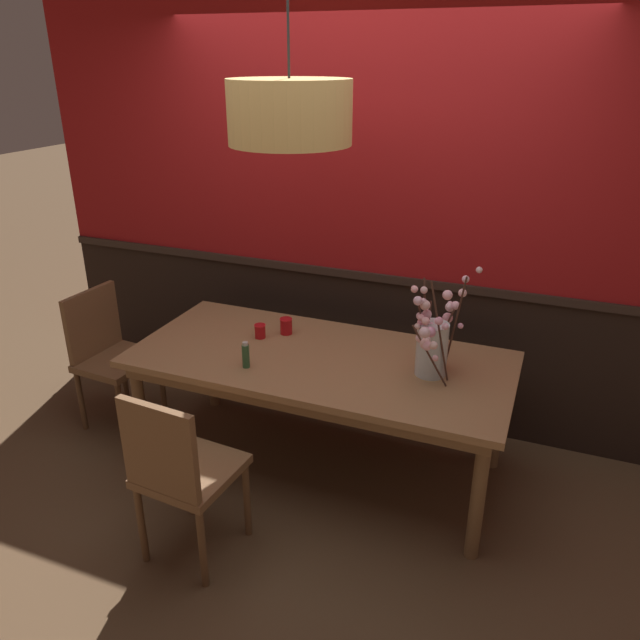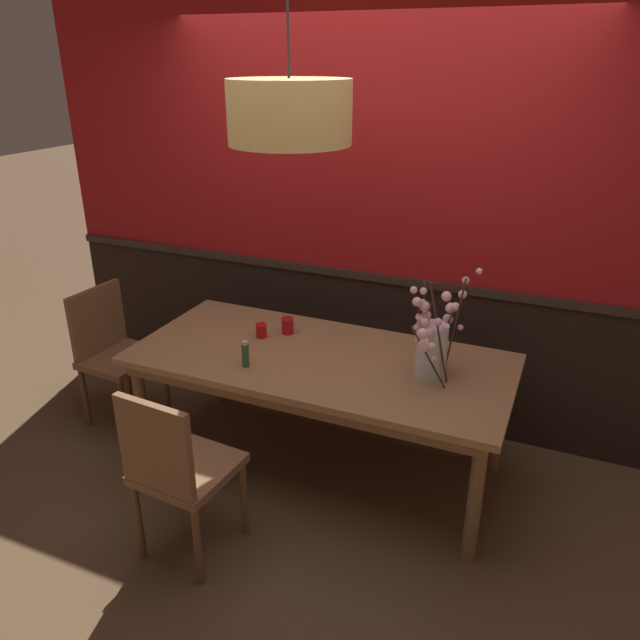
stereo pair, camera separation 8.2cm
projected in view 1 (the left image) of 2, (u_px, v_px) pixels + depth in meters
ground_plane at (320, 465)px, 3.70m from camera, size 24.00×24.00×0.00m
back_wall at (367, 201)px, 3.79m from camera, size 4.53×0.14×2.91m
dining_table at (320, 369)px, 3.44m from camera, size 2.10×0.96×0.74m
chair_far_side_right at (408, 336)px, 4.14m from camera, size 0.48×0.43×0.96m
chair_near_side_left at (180, 469)px, 2.83m from camera, size 0.45×0.46×0.93m
chair_head_west_end at (108, 350)px, 3.99m from camera, size 0.43×0.48×0.90m
chair_far_side_left at (319, 322)px, 4.37m from camera, size 0.42×0.41×0.94m
vase_with_blossoms at (432, 344)px, 3.15m from camera, size 0.32×0.45×0.58m
candle_holder_nearer_center at (286, 326)px, 3.67m from camera, size 0.08×0.08×0.10m
candle_holder_nearer_edge at (260, 331)px, 3.62m from camera, size 0.07×0.07×0.08m
condiment_bottle at (246, 355)px, 3.27m from camera, size 0.04×0.04×0.15m
pendant_lamp at (290, 112)px, 2.86m from camera, size 0.59×0.59×1.03m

